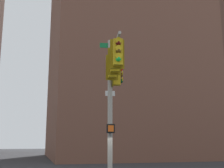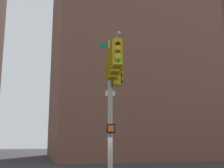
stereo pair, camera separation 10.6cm
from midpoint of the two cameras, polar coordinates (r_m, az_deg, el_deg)
name	(u,v)px [view 1 (the left image)]	position (r m, az deg, el deg)	size (l,w,h in m)	color
signal_pole_assembly	(113,82)	(12.83, 0.03, 0.46)	(4.02, 1.35, 7.13)	#9E998C
building_brick_midblock	(183,39)	(56.88, 13.59, 8.49)	(20.55, 18.54, 42.41)	brown
building_glass_tower	(185,31)	(70.69, 14.01, 10.02)	(33.54, 24.17, 55.07)	#7A99B2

